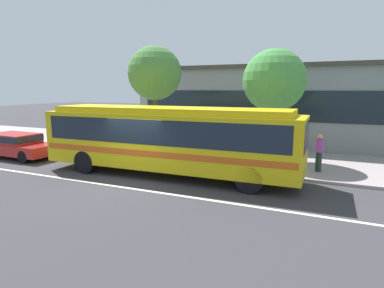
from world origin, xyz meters
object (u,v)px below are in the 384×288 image
object	(u,v)px
transit_bus	(168,136)
street_tree_near_stop	(155,73)
street_tree_mid_block	(274,81)
pedestrian_waiting_near_sign	(319,150)
bus_stop_sign	(257,136)
sedan_behind_bus	(16,144)

from	to	relation	value
transit_bus	street_tree_near_stop	distance (m)	5.26
street_tree_mid_block	transit_bus	bearing A→B (deg)	-128.68
pedestrian_waiting_near_sign	bus_stop_sign	bearing A→B (deg)	-154.67
sedan_behind_bus	street_tree_near_stop	world-z (taller)	street_tree_near_stop
pedestrian_waiting_near_sign	street_tree_near_stop	bearing A→B (deg)	174.96
bus_stop_sign	street_tree_mid_block	world-z (taller)	street_tree_mid_block
sedan_behind_bus	street_tree_near_stop	xyz separation A→B (m)	(6.58, 3.62, 3.75)
bus_stop_sign	transit_bus	bearing A→B (deg)	-154.07
transit_bus	street_tree_mid_block	xyz separation A→B (m)	(3.50, 4.37, 2.35)
street_tree_near_stop	street_tree_mid_block	world-z (taller)	street_tree_near_stop
pedestrian_waiting_near_sign	bus_stop_sign	distance (m)	2.75
transit_bus	street_tree_near_stop	bearing A→B (deg)	127.40
bus_stop_sign	street_tree_near_stop	world-z (taller)	street_tree_near_stop
sedan_behind_bus	bus_stop_sign	bearing A→B (deg)	7.74
transit_bus	street_tree_mid_block	bearing A→B (deg)	51.32
street_tree_near_stop	transit_bus	bearing A→B (deg)	-52.60
transit_bus	bus_stop_sign	distance (m)	3.77
street_tree_near_stop	pedestrian_waiting_near_sign	bearing A→B (deg)	-5.04
sedan_behind_bus	street_tree_mid_block	world-z (taller)	street_tree_mid_block
sedan_behind_bus	pedestrian_waiting_near_sign	xyz separation A→B (m)	(15.11, 2.87, 0.36)
sedan_behind_bus	bus_stop_sign	distance (m)	12.84
bus_stop_sign	street_tree_near_stop	distance (m)	6.98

